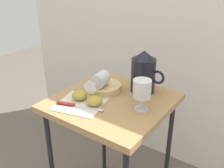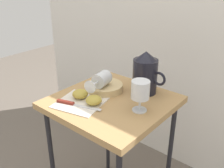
% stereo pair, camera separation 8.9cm
% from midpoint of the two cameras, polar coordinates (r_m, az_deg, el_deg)
% --- Properties ---
extents(curtain_drape, '(2.40, 0.03, 1.85)m').
position_cam_midpoint_polar(curtain_drape, '(1.63, 15.96, 11.49)').
color(curtain_drape, silver).
rests_on(curtain_drape, ground_plane).
extents(table, '(0.52, 0.52, 0.70)m').
position_cam_midpoint_polar(table, '(1.24, 2.06, -6.42)').
color(table, '#AD8451').
rests_on(table, ground_plane).
extents(linen_napkin, '(0.24, 0.24, 0.00)m').
position_cam_midpoint_polar(linen_napkin, '(1.18, -4.86, -4.11)').
color(linen_napkin, silver).
rests_on(linen_napkin, table).
extents(basket_tray, '(0.18, 0.18, 0.03)m').
position_cam_midpoint_polar(basket_tray, '(1.28, 0.37, -0.75)').
color(basket_tray, tan).
rests_on(basket_tray, table).
extents(pitcher, '(0.17, 0.12, 0.21)m').
position_cam_midpoint_polar(pitcher, '(1.26, 9.35, 1.73)').
color(pitcher, black).
rests_on(pitcher, table).
extents(wine_glass_upright, '(0.08, 0.08, 0.14)m').
position_cam_midpoint_polar(wine_glass_upright, '(1.08, 8.55, -1.73)').
color(wine_glass_upright, silver).
rests_on(wine_glass_upright, table).
extents(wine_glass_tipped_near, '(0.09, 0.15, 0.07)m').
position_cam_midpoint_polar(wine_glass_tipped_near, '(1.24, -0.33, 0.97)').
color(wine_glass_tipped_near, silver).
rests_on(wine_glass_tipped_near, basket_tray).
extents(apple_half_left, '(0.07, 0.07, 0.04)m').
position_cam_midpoint_polar(apple_half_left, '(1.21, -4.98, -2.25)').
color(apple_half_left, '#B29938').
rests_on(apple_half_left, linen_napkin).
extents(apple_half_right, '(0.07, 0.07, 0.04)m').
position_cam_midpoint_polar(apple_half_right, '(1.15, -1.85, -3.61)').
color(apple_half_right, '#B29938').
rests_on(apple_half_right, linen_napkin).
extents(knife, '(0.21, 0.08, 0.01)m').
position_cam_midpoint_polar(knife, '(1.16, -6.66, -4.38)').
color(knife, silver).
rests_on(knife, linen_napkin).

